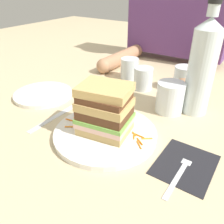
# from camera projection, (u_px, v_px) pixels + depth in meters

# --- Properties ---
(ground_plane) EXTENTS (3.00, 3.00, 0.00)m
(ground_plane) POSITION_uv_depth(u_px,v_px,m) (114.00, 131.00, 0.60)
(ground_plane) COLOR #C6B289
(main_plate) EXTENTS (0.26, 0.26, 0.01)m
(main_plate) POSITION_uv_depth(u_px,v_px,m) (105.00, 133.00, 0.58)
(main_plate) COLOR white
(main_plate) RESTS_ON ground_plane
(sandwich) EXTENTS (0.14, 0.12, 0.12)m
(sandwich) POSITION_uv_depth(u_px,v_px,m) (105.00, 110.00, 0.55)
(sandwich) COLOR tan
(sandwich) RESTS_ON main_plate
(carrot_shred_0) EXTENTS (0.02, 0.02, 0.00)m
(carrot_shred_0) POSITION_uv_depth(u_px,v_px,m) (70.00, 127.00, 0.59)
(carrot_shred_0) COLOR orange
(carrot_shred_0) RESTS_ON main_plate
(carrot_shred_1) EXTENTS (0.02, 0.01, 0.00)m
(carrot_shred_1) POSITION_uv_depth(u_px,v_px,m) (81.00, 121.00, 0.61)
(carrot_shred_1) COLOR orange
(carrot_shred_1) RESTS_ON main_plate
(carrot_shred_2) EXTENTS (0.03, 0.00, 0.00)m
(carrot_shred_2) POSITION_uv_depth(u_px,v_px,m) (78.00, 119.00, 0.62)
(carrot_shred_2) COLOR orange
(carrot_shred_2) RESTS_ON main_plate
(carrot_shred_3) EXTENTS (0.02, 0.02, 0.00)m
(carrot_shred_3) POSITION_uv_depth(u_px,v_px,m) (81.00, 120.00, 0.62)
(carrot_shred_3) COLOR orange
(carrot_shred_3) RESTS_ON main_plate
(carrot_shred_4) EXTENTS (0.03, 0.01, 0.00)m
(carrot_shred_4) POSITION_uv_depth(u_px,v_px,m) (70.00, 120.00, 0.62)
(carrot_shred_4) COLOR orange
(carrot_shred_4) RESTS_ON main_plate
(carrot_shred_5) EXTENTS (0.01, 0.03, 0.00)m
(carrot_shred_5) POSITION_uv_depth(u_px,v_px,m) (78.00, 124.00, 0.60)
(carrot_shred_5) COLOR orange
(carrot_shred_5) RESTS_ON main_plate
(carrot_shred_6) EXTENTS (0.03, 0.01, 0.00)m
(carrot_shred_6) POSITION_uv_depth(u_px,v_px,m) (82.00, 119.00, 0.62)
(carrot_shred_6) COLOR orange
(carrot_shred_6) RESTS_ON main_plate
(carrot_shred_7) EXTENTS (0.03, 0.01, 0.00)m
(carrot_shred_7) POSITION_uv_depth(u_px,v_px,m) (139.00, 134.00, 0.56)
(carrot_shred_7) COLOR orange
(carrot_shred_7) RESTS_ON main_plate
(carrot_shred_8) EXTENTS (0.02, 0.02, 0.00)m
(carrot_shred_8) POSITION_uv_depth(u_px,v_px,m) (147.00, 139.00, 0.55)
(carrot_shred_8) COLOR orange
(carrot_shred_8) RESTS_ON main_plate
(carrot_shred_9) EXTENTS (0.02, 0.02, 0.00)m
(carrot_shred_9) POSITION_uv_depth(u_px,v_px,m) (139.00, 145.00, 0.53)
(carrot_shred_9) COLOR orange
(carrot_shred_9) RESTS_ON main_plate
(carrot_shred_10) EXTENTS (0.02, 0.01, 0.00)m
(carrot_shred_10) POSITION_uv_depth(u_px,v_px,m) (134.00, 134.00, 0.56)
(carrot_shred_10) COLOR orange
(carrot_shred_10) RESTS_ON main_plate
(carrot_shred_11) EXTENTS (0.02, 0.02, 0.00)m
(carrot_shred_11) POSITION_uv_depth(u_px,v_px,m) (140.00, 142.00, 0.54)
(carrot_shred_11) COLOR orange
(carrot_shred_11) RESTS_ON main_plate
(carrot_shred_12) EXTENTS (0.01, 0.02, 0.00)m
(carrot_shred_12) POSITION_uv_depth(u_px,v_px,m) (134.00, 137.00, 0.55)
(carrot_shred_12) COLOR orange
(carrot_shred_12) RESTS_ON main_plate
(napkin_dark) EXTENTS (0.12, 0.14, 0.00)m
(napkin_dark) POSITION_uv_depth(u_px,v_px,m) (185.00, 164.00, 0.49)
(napkin_dark) COLOR black
(napkin_dark) RESTS_ON ground_plane
(fork) EXTENTS (0.02, 0.17, 0.00)m
(fork) POSITION_uv_depth(u_px,v_px,m) (182.00, 169.00, 0.47)
(fork) COLOR silver
(fork) RESTS_ON napkin_dark
(knife) EXTENTS (0.02, 0.20, 0.00)m
(knife) POSITION_uv_depth(u_px,v_px,m) (55.00, 117.00, 0.66)
(knife) COLOR silver
(knife) RESTS_ON ground_plane
(juice_glass) EXTENTS (0.08, 0.08, 0.09)m
(juice_glass) POSITION_uv_depth(u_px,v_px,m) (170.00, 99.00, 0.67)
(juice_glass) COLOR white
(juice_glass) RESTS_ON ground_plane
(water_bottle) EXTENTS (0.07, 0.07, 0.31)m
(water_bottle) POSITION_uv_depth(u_px,v_px,m) (202.00, 67.00, 0.62)
(water_bottle) COLOR silver
(water_bottle) RESTS_ON ground_plane
(empty_tumbler_0) EXTENTS (0.07, 0.07, 0.08)m
(empty_tumbler_0) POSITION_uv_depth(u_px,v_px,m) (130.00, 69.00, 0.90)
(empty_tumbler_0) COLOR silver
(empty_tumbler_0) RESTS_ON ground_plane
(empty_tumbler_1) EXTENTS (0.07, 0.07, 0.08)m
(empty_tumbler_1) POSITION_uv_depth(u_px,v_px,m) (184.00, 79.00, 0.80)
(empty_tumbler_1) COLOR silver
(empty_tumbler_1) RESTS_ON ground_plane
(empty_tumbler_2) EXTENTS (0.07, 0.07, 0.08)m
(empty_tumbler_2) POSITION_uv_depth(u_px,v_px,m) (143.00, 78.00, 0.81)
(empty_tumbler_2) COLOR silver
(empty_tumbler_2) RESTS_ON ground_plane
(side_plate) EXTENTS (0.19, 0.19, 0.01)m
(side_plate) POSITION_uv_depth(u_px,v_px,m) (43.00, 94.00, 0.77)
(side_plate) COLOR white
(side_plate) RESTS_ON ground_plane
(diner_across) EXTENTS (0.45, 0.47, 0.54)m
(diner_across) POSITION_uv_depth(u_px,v_px,m) (178.00, 7.00, 1.00)
(diner_across) COLOR tan
(diner_across) RESTS_ON ground_plane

